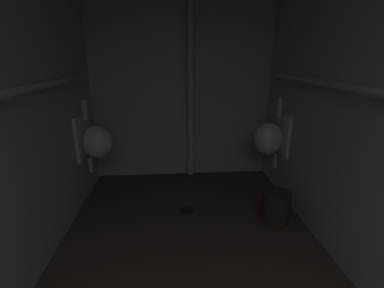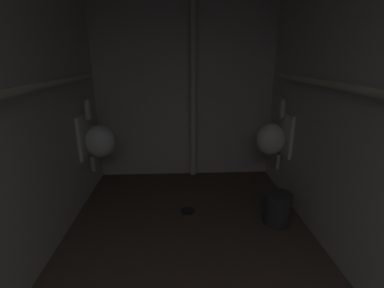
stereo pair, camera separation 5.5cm
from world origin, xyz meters
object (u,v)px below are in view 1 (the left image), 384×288
at_px(urinal_left_mid, 95,141).
at_px(waste_bin, 276,207).
at_px(urinal_right_mid, 270,138).
at_px(floor_drain, 187,211).
at_px(standpipe_back_wall, 190,80).

distance_m(urinal_left_mid, waste_bin, 1.86).
xyz_separation_m(urinal_right_mid, waste_bin, (-0.11, -0.55, -0.48)).
xyz_separation_m(urinal_left_mid, floor_drain, (0.90, -0.36, -0.62)).
relative_size(floor_drain, waste_bin, 0.49).
xyz_separation_m(urinal_left_mid, waste_bin, (1.70, -0.58, -0.48)).
bearing_deg(urinal_right_mid, waste_bin, -100.89).
height_order(urinal_right_mid, standpipe_back_wall, standpipe_back_wall).
distance_m(standpipe_back_wall, waste_bin, 1.63).
bearing_deg(floor_drain, urinal_right_mid, 20.39).
relative_size(urinal_right_mid, waste_bin, 2.66).
height_order(urinal_left_mid, urinal_right_mid, same).
bearing_deg(urinal_left_mid, urinal_right_mid, -0.86).
height_order(urinal_right_mid, floor_drain, urinal_right_mid).
bearing_deg(waste_bin, floor_drain, 164.63).
bearing_deg(standpipe_back_wall, waste_bin, -56.17).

